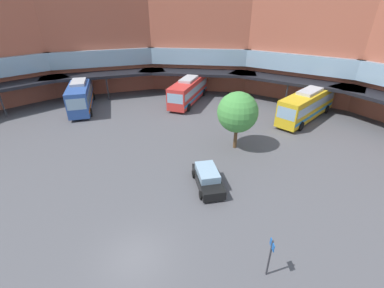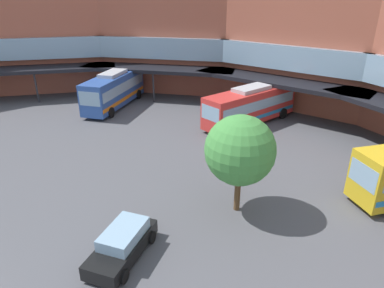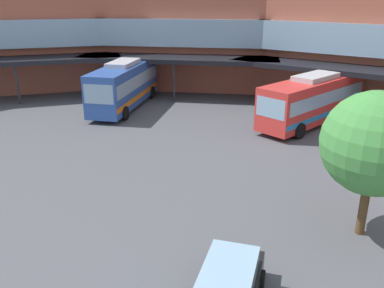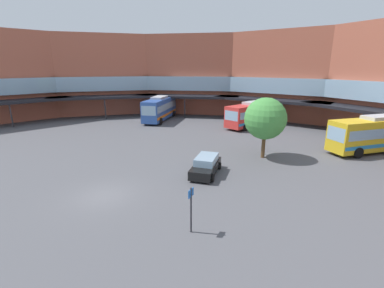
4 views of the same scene
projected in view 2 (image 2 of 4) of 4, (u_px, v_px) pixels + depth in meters
The scene contains 5 objects.
station_building at pixel (236, 61), 28.27m from camera, with size 82.62×42.70×14.38m.
bus_0 at pixel (114, 89), 38.94m from camera, with size 6.47×10.71×3.99m.
bus_3 at pixel (250, 105), 34.01m from camera, with size 4.71×11.13×3.74m.
parked_car at pixel (123, 244), 17.13m from camera, with size 3.10×4.74×1.53m.
plaza_tree at pixel (240, 150), 19.53m from camera, with size 4.06×4.06×5.99m.
Camera 2 is at (14.83, -0.97, 12.21)m, focal length 32.45 mm.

